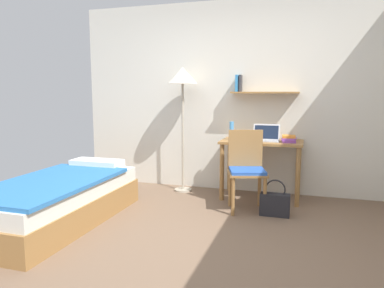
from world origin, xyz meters
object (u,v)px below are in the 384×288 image
object	(u,v)px
bed	(59,200)
handbag	(275,204)
desk	(261,152)
desk_chair	(247,167)
laptop	(266,137)
book_stack	(289,139)
standing_lamp	(183,82)
water_bottle	(232,131)

from	to	relation	value
bed	handbag	bearing A→B (deg)	22.39
desk	desk_chair	size ratio (longest dim) A/B	1.10
laptop	book_stack	xyz separation A→B (m)	(0.28, -0.05, -0.01)
book_stack	handbag	world-z (taller)	book_stack
bed	desk_chair	size ratio (longest dim) A/B	2.13
handbag	desk_chair	bearing A→B (deg)	157.45
bed	desk_chair	bearing A→B (deg)	29.66
handbag	standing_lamp	bearing A→B (deg)	152.30
laptop	water_bottle	world-z (taller)	water_bottle
desk_chair	standing_lamp	distance (m)	1.49
laptop	handbag	xyz separation A→B (m)	(0.18, -0.65, -0.67)
water_bottle	handbag	world-z (taller)	water_bottle
book_stack	handbag	distance (m)	0.90
laptop	book_stack	size ratio (longest dim) A/B	1.59
standing_lamp	laptop	size ratio (longest dim) A/B	4.98
laptop	book_stack	world-z (taller)	laptop
handbag	bed	bearing A→B (deg)	-157.61
book_stack	desk_chair	bearing A→B (deg)	-134.51
desk_chair	standing_lamp	bearing A→B (deg)	150.56
desk	laptop	distance (m)	0.20
standing_lamp	book_stack	world-z (taller)	standing_lamp
desk_chair	desk	bearing A→B (deg)	77.68
water_bottle	desk_chair	bearing A→B (deg)	-60.77
water_bottle	bed	bearing A→B (deg)	-135.03
laptop	book_stack	distance (m)	0.29
book_stack	handbag	bearing A→B (deg)	-99.59
water_bottle	book_stack	xyz separation A→B (m)	(0.73, -0.05, -0.08)
desk_chair	standing_lamp	size ratio (longest dim) A/B	0.54
desk_chair	book_stack	size ratio (longest dim) A/B	4.32
bed	water_bottle	xyz separation A→B (m)	(1.54, 1.54, 0.64)
desk	desk_chair	distance (m)	0.53
standing_lamp	water_bottle	bearing A→B (deg)	-3.80
standing_lamp	book_stack	bearing A→B (deg)	-3.69
standing_lamp	water_bottle	xyz separation A→B (m)	(0.69, -0.05, -0.63)
desk	book_stack	bearing A→B (deg)	-9.43
desk	water_bottle	size ratio (longest dim) A/B	4.32
desk_chair	book_stack	world-z (taller)	desk_chair
handbag	desk	bearing A→B (deg)	109.72
desk_chair	laptop	bearing A→B (deg)	72.09
bed	laptop	xyz separation A→B (m)	(1.98, 1.54, 0.57)
bed	book_stack	xyz separation A→B (m)	(2.27, 1.49, 0.56)
laptop	desk_chair	bearing A→B (deg)	-107.91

